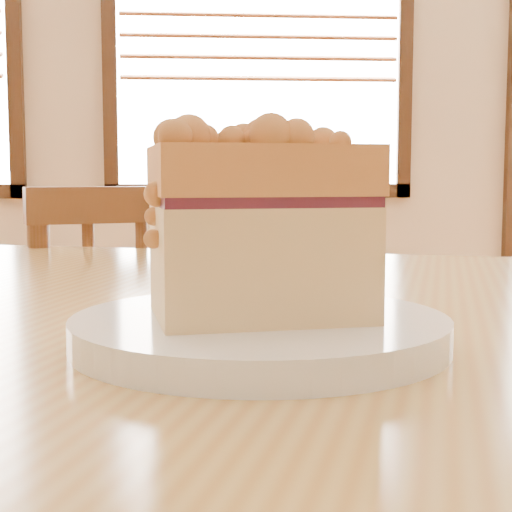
{
  "coord_description": "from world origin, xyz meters",
  "views": [
    {
      "loc": [
        -0.08,
        -0.54,
        0.86
      ],
      "look_at": [
        -0.04,
        -0.03,
        0.8
      ],
      "focal_mm": 55.0,
      "sensor_mm": 36.0,
      "label": 1
    }
  ],
  "objects_px": {
    "cafe_table_main": "(202,403)",
    "plate": "(260,333)",
    "cake_slice": "(260,220)",
    "cafe_chair_main": "(125,420)"
  },
  "relations": [
    {
      "from": "cafe_table_main",
      "to": "plate",
      "type": "bearing_deg",
      "value": -60.32
    },
    {
      "from": "cafe_table_main",
      "to": "plate",
      "type": "xyz_separation_m",
      "value": [
        0.04,
        -0.17,
        0.1
      ]
    },
    {
      "from": "plate",
      "to": "cake_slice",
      "type": "relative_size",
      "value": 1.6
    },
    {
      "from": "plate",
      "to": "cake_slice",
      "type": "height_order",
      "value": "cake_slice"
    },
    {
      "from": "plate",
      "to": "cake_slice",
      "type": "xyz_separation_m",
      "value": [
        0.0,
        0.0,
        0.07
      ]
    },
    {
      "from": "cafe_chair_main",
      "to": "cake_slice",
      "type": "bearing_deg",
      "value": 82.54
    },
    {
      "from": "plate",
      "to": "cafe_table_main",
      "type": "bearing_deg",
      "value": 101.62
    },
    {
      "from": "cafe_table_main",
      "to": "cake_slice",
      "type": "distance_m",
      "value": 0.24
    },
    {
      "from": "cafe_table_main",
      "to": "cafe_chair_main",
      "type": "relative_size",
      "value": 1.81
    },
    {
      "from": "cafe_table_main",
      "to": "cake_slice",
      "type": "relative_size",
      "value": 10.42
    }
  ]
}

